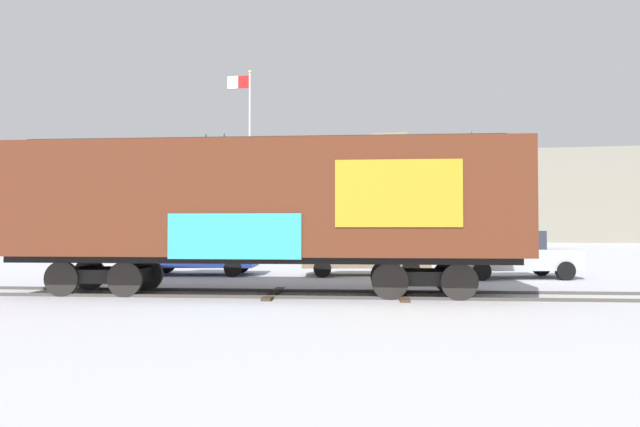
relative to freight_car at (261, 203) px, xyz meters
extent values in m
plane|color=#B2B5BC|center=(-0.90, 0.00, -2.45)|extent=(260.00, 260.00, 0.00)
cube|color=#4C4742|center=(0.05, -0.72, -2.41)|extent=(59.83, 4.76, 0.08)
cube|color=#4C4742|center=(-0.06, 0.72, -2.41)|extent=(59.83, 4.76, 0.08)
cube|color=#423323|center=(0.36, 0.03, -2.41)|extent=(0.43, 2.51, 0.07)
cube|color=#423323|center=(3.73, 0.29, -2.41)|extent=(0.43, 2.51, 0.07)
cube|color=#5B2B19|center=(0.00, 0.00, 0.08)|extent=(13.73, 4.07, 2.90)
cube|color=#2D2823|center=(0.00, 0.00, 1.66)|extent=(12.85, 1.40, 0.24)
cube|color=#B2931E|center=(3.67, -1.25, 0.16)|extent=(2.97, 0.26, 1.60)
cube|color=#33A5CC|center=(-0.23, -1.55, -0.86)|extent=(3.24, 0.28, 1.10)
cube|color=black|center=(0.00, 0.00, -1.47)|extent=(13.35, 2.69, 0.20)
cube|color=black|center=(-4.25, -0.33, -1.94)|extent=(2.20, 1.52, 0.36)
cylinder|color=black|center=(-5.04, -1.11, -1.99)|extent=(0.93, 0.19, 0.92)
cylinder|color=black|center=(-5.15, 0.32, -1.99)|extent=(0.93, 0.19, 0.92)
cylinder|color=black|center=(-3.34, -0.98, -1.99)|extent=(0.93, 0.19, 0.92)
cylinder|color=black|center=(-3.45, 0.46, -1.99)|extent=(0.93, 0.19, 0.92)
cube|color=black|center=(4.24, 0.33, -1.94)|extent=(2.20, 1.52, 0.36)
cylinder|color=black|center=(3.45, -0.45, -1.99)|extent=(0.93, 0.19, 0.92)
cylinder|color=black|center=(3.33, 0.98, -1.99)|extent=(0.93, 0.19, 0.92)
cylinder|color=black|center=(5.14, -0.32, -1.99)|extent=(0.93, 0.19, 0.92)
cylinder|color=black|center=(5.03, 1.12, -1.99)|extent=(0.93, 0.19, 0.92)
cylinder|color=silver|center=(-4.01, 12.73, 2.42)|extent=(0.12, 0.12, 9.74)
sphere|color=#D8CC66|center=(-4.01, 12.73, 7.37)|extent=(0.18, 0.18, 0.18)
cube|color=red|center=(-4.65, 12.75, 6.87)|extent=(1.15, 0.06, 0.65)
cube|color=white|center=(-4.94, 12.75, 6.87)|extent=(0.58, 0.05, 0.65)
cube|color=gray|center=(-0.90, 70.13, 3.11)|extent=(138.68, 35.89, 11.12)
cube|color=#8C725B|center=(-16.55, 59.36, 10.14)|extent=(5.54, 4.03, 2.93)
cube|color=#8C725B|center=(2.02, 59.36, 10.22)|extent=(5.05, 5.06, 3.10)
cone|color=#193D23|center=(-25.07, 61.99, 11.00)|extent=(2.33, 2.33, 4.66)
cone|color=#193D23|center=(12.70, 58.96, 10.38)|extent=(1.70, 1.70, 3.40)
cone|color=#193D23|center=(-20.19, 55.95, 10.44)|extent=(1.76, 1.76, 3.53)
cube|color=navy|center=(-3.92, 5.57, -1.75)|extent=(4.55, 2.29, 0.76)
cube|color=#2D333D|center=(-4.08, 5.55, -1.00)|extent=(2.19, 1.83, 0.74)
cylinder|color=black|center=(-2.55, 6.59, -2.13)|extent=(0.66, 0.30, 0.64)
cylinder|color=black|center=(-2.35, 4.91, -2.13)|extent=(0.66, 0.30, 0.64)
cylinder|color=black|center=(-5.50, 6.23, -2.13)|extent=(0.66, 0.30, 0.64)
cylinder|color=black|center=(-5.30, 4.55, -2.13)|extent=(0.66, 0.30, 0.64)
cube|color=#9E8966|center=(2.34, 6.23, -1.82)|extent=(4.86, 2.36, 0.61)
cube|color=#2D333D|center=(2.01, 6.18, -1.22)|extent=(2.49, 1.85, 0.59)
cylinder|color=black|center=(3.80, 7.26, -2.13)|extent=(0.66, 0.31, 0.64)
cylinder|color=black|center=(4.03, 5.65, -2.13)|extent=(0.66, 0.31, 0.64)
cylinder|color=black|center=(0.66, 6.81, -2.13)|extent=(0.66, 0.31, 0.64)
cylinder|color=black|center=(0.89, 5.20, -2.13)|extent=(0.66, 0.31, 0.64)
cube|color=#B7BABF|center=(7.62, 6.03, -1.77)|extent=(4.58, 2.71, 0.72)
cube|color=#2D333D|center=(7.41, 5.99, -1.08)|extent=(2.42, 2.09, 0.64)
cylinder|color=black|center=(8.86, 7.20, -2.13)|extent=(0.67, 0.35, 0.64)
cylinder|color=black|center=(9.23, 5.46, -2.13)|extent=(0.67, 0.35, 0.64)
cylinder|color=black|center=(6.01, 6.61, -2.13)|extent=(0.67, 0.35, 0.64)
cylinder|color=black|center=(6.37, 4.86, -2.13)|extent=(0.67, 0.35, 0.64)
camera|label=1|loc=(3.79, -14.03, -0.64)|focal=30.34mm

